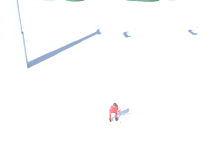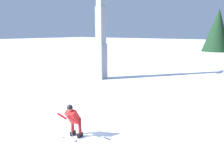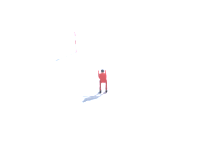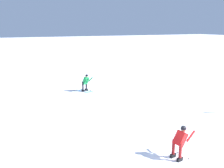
% 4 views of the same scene
% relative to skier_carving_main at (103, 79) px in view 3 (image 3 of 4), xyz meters
% --- Properties ---
extents(ground_plane, '(260.00, 260.00, 0.00)m').
position_rel_skier_carving_main_xyz_m(ground_plane, '(-0.97, 0.24, -0.85)').
color(ground_plane, white).
extents(skier_carving_main, '(0.80, 1.72, 1.61)m').
position_rel_skier_carving_main_xyz_m(skier_carving_main, '(0.00, 0.00, 0.00)').
color(skier_carving_main, white).
rests_on(skier_carving_main, ground_plane).
extents(trail_marker_pole, '(0.07, 0.28, 1.92)m').
position_rel_skier_carving_main_xyz_m(trail_marker_pole, '(2.56, -7.48, 0.19)').
color(trail_marker_pole, red).
rests_on(trail_marker_pole, ground_plane).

